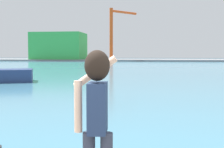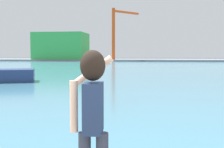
% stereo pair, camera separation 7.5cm
% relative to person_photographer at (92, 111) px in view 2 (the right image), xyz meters
% --- Properties ---
extents(ground_plane, '(220.00, 220.00, 0.00)m').
position_rel_person_photographer_xyz_m(ground_plane, '(0.06, 49.07, -1.60)').
color(ground_plane, '#334751').
extents(harbor_water, '(140.00, 100.00, 0.02)m').
position_rel_person_photographer_xyz_m(harbor_water, '(0.06, 51.07, -1.59)').
color(harbor_water, teal).
rests_on(harbor_water, ground_plane).
extents(far_shore_dock, '(140.00, 20.00, 0.53)m').
position_rel_person_photographer_xyz_m(far_shore_dock, '(0.06, 91.07, -1.33)').
color(far_shore_dock, gray).
rests_on(far_shore_dock, ground_plane).
extents(person_photographer, '(0.53, 0.55, 1.74)m').
position_rel_person_photographer_xyz_m(person_photographer, '(0.00, 0.00, 0.00)').
color(person_photographer, '#2D3342').
rests_on(person_photographer, quay_promenade).
extents(warehouse_left, '(15.51, 11.78, 8.21)m').
position_rel_person_photographer_xyz_m(warehouse_left, '(-27.74, 87.81, 3.04)').
color(warehouse_left, green).
rests_on(warehouse_left, far_shore_dock).
extents(port_crane, '(7.61, 8.32, 15.13)m').
position_rel_person_photographer_xyz_m(port_crane, '(-10.00, 85.63, 8.18)').
color(port_crane, '#D84C19').
rests_on(port_crane, far_shore_dock).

